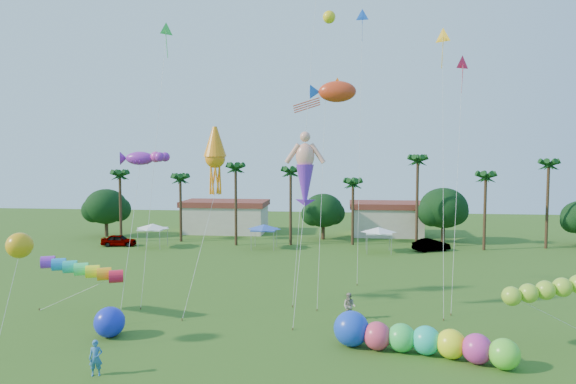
# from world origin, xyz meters

# --- Properties ---
(ground) EXTENTS (160.00, 160.00, 0.00)m
(ground) POSITION_xyz_m (0.00, 0.00, 0.00)
(ground) COLOR #285116
(ground) RESTS_ON ground
(tree_line) EXTENTS (69.46, 8.91, 11.00)m
(tree_line) POSITION_xyz_m (3.57, 44.00, 4.28)
(tree_line) COLOR #3A2819
(tree_line) RESTS_ON ground
(buildings_row) EXTENTS (35.00, 7.00, 4.00)m
(buildings_row) POSITION_xyz_m (-3.09, 50.00, 2.00)
(buildings_row) COLOR beige
(buildings_row) RESTS_ON ground
(tent_row) EXTENTS (31.00, 4.00, 0.60)m
(tent_row) POSITION_xyz_m (-6.00, 36.33, 2.75)
(tent_row) COLOR white
(tent_row) RESTS_ON ground
(car_a) EXTENTS (4.55, 2.34, 1.48)m
(car_a) POSITION_xyz_m (-24.81, 36.69, 0.74)
(car_a) COLOR #4C4C54
(car_a) RESTS_ON ground
(car_b) EXTENTS (4.76, 3.30, 1.49)m
(car_b) POSITION_xyz_m (14.44, 37.57, 0.74)
(car_b) COLOR #4C4C54
(car_b) RESTS_ON ground
(spectator_a) EXTENTS (0.79, 0.63, 1.89)m
(spectator_a) POSITION_xyz_m (-8.96, -0.69, 0.95)
(spectator_a) COLOR teal
(spectator_a) RESTS_ON ground
(spectator_b) EXTENTS (1.12, 1.00, 1.89)m
(spectator_b) POSITION_xyz_m (4.34, 10.09, 0.95)
(spectator_b) COLOR gray
(spectator_b) RESTS_ON ground
(caterpillar_inflatable) EXTENTS (10.35, 4.70, 2.14)m
(caterpillar_inflatable) POSITION_xyz_m (8.06, 4.11, 0.90)
(caterpillar_inflatable) COLOR #E03A5E
(caterpillar_inflatable) RESTS_ON ground
(blue_ball) EXTENTS (1.94, 1.94, 1.94)m
(blue_ball) POSITION_xyz_m (-10.88, 4.91, 0.97)
(blue_ball) COLOR #1728D4
(blue_ball) RESTS_ON ground
(rainbow_tube) EXTENTS (8.54, 2.81, 3.60)m
(rainbow_tube) POSITION_xyz_m (-13.54, 8.11, 3.13)
(rainbow_tube) COLOR red
(rainbow_tube) RESTS_ON ground
(green_worm) EXTENTS (9.42, 3.28, 3.90)m
(green_worm) POSITION_xyz_m (13.85, 5.58, 3.21)
(green_worm) COLOR #93CB2D
(green_worm) RESTS_ON ground
(orange_ball_kite) EXTENTS (1.88, 2.47, 7.05)m
(orange_ball_kite) POSITION_xyz_m (-14.96, 2.18, 6.28)
(orange_ball_kite) COLOR gold
(orange_ball_kite) RESTS_ON ground
(merman_kite) EXTENTS (2.43, 4.65, 12.80)m
(merman_kite) POSITION_xyz_m (1.11, 11.11, 10.22)
(merman_kite) COLOR #F19F89
(merman_kite) RESTS_ON ground
(fish_kite) EXTENTS (4.80, 6.06, 17.68)m
(fish_kite) POSITION_xyz_m (3.29, 16.52, 16.72)
(fish_kite) COLOR red
(fish_kite) RESTS_ON ground
(squid_kite) EXTENTS (2.18, 5.95, 13.91)m
(squid_kite) POSITION_xyz_m (-6.10, 13.50, 11.37)
(squid_kite) COLOR orange
(squid_kite) RESTS_ON ground
(lobster_kite) EXTENTS (4.13, 5.29, 12.06)m
(lobster_kite) POSITION_xyz_m (-11.07, 10.78, 11.35)
(lobster_kite) COLOR purple
(lobster_kite) RESTS_ON ground
(delta_kite_red) EXTENTS (2.00, 4.61, 19.32)m
(delta_kite_red) POSITION_xyz_m (12.94, 15.89, 18.41)
(delta_kite_red) COLOR #F81B3F
(delta_kite_red) RESTS_ON ground
(delta_kite_yellow) EXTENTS (1.27, 3.86, 20.96)m
(delta_kite_yellow) POSITION_xyz_m (11.05, 13.83, 20.02)
(delta_kite_yellow) COLOR yellow
(delta_kite_yellow) RESTS_ON ground
(delta_kite_green) EXTENTS (1.67, 4.20, 22.07)m
(delta_kite_green) POSITION_xyz_m (-10.18, 14.30, 21.09)
(delta_kite_green) COLOR #33D949
(delta_kite_green) RESTS_ON ground
(delta_kite_blue) EXTENTS (1.39, 4.13, 25.22)m
(delta_kite_blue) POSITION_xyz_m (5.44, 23.62, 24.17)
(delta_kite_blue) COLOR blue
(delta_kite_blue) RESTS_ON ground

